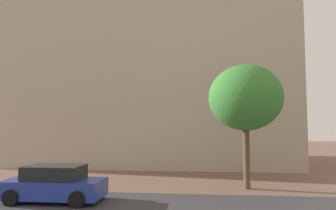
% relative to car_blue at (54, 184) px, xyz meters
% --- Properties ---
extents(ground_plane, '(120.00, 120.00, 0.00)m').
position_rel_car_blue_xyz_m(ground_plane, '(5.17, 0.00, -0.71)').
color(ground_plane, brown).
extents(landmark_building, '(23.16, 14.32, 37.95)m').
position_rel_car_blue_xyz_m(landmark_building, '(1.92, 16.07, 9.81)').
color(landmark_building, '#B2A893').
rests_on(landmark_building, ground_plane).
extents(car_blue, '(4.11, 2.00, 1.49)m').
position_rel_car_blue_xyz_m(car_blue, '(0.00, 0.00, 0.00)').
color(car_blue, '#23389E').
rests_on(car_blue, ground_plane).
extents(tree_curb_far, '(3.77, 3.77, 6.32)m').
position_rel_car_blue_xyz_m(tree_curb_far, '(8.45, 3.50, 3.90)').
color(tree_curb_far, brown).
rests_on(tree_curb_far, ground_plane).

